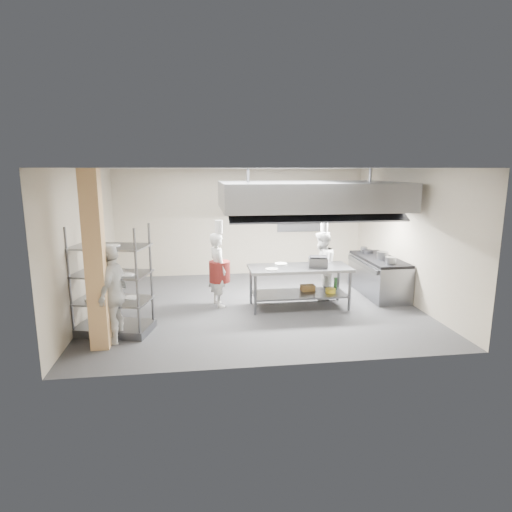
{
  "coord_description": "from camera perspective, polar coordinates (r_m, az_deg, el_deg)",
  "views": [
    {
      "loc": [
        -1.21,
        -9.03,
        2.98
      ],
      "look_at": [
        0.05,
        0.2,
        1.08
      ],
      "focal_mm": 30.0,
      "sensor_mm": 36.0,
      "label": 1
    }
  ],
  "objects": [
    {
      "name": "wicker_basket",
      "position": [
        9.63,
        6.9,
        -4.22
      ],
      "size": [
        0.31,
        0.23,
        0.13
      ],
      "primitive_type": "cube",
      "rotation": [
        0.0,
        0.0,
        0.09
      ],
      "color": "brown",
      "rests_on": "island_undershelf"
    },
    {
      "name": "plate_stack",
      "position": [
        8.32,
        -18.53,
        -5.45
      ],
      "size": [
        0.28,
        0.28,
        0.05
      ],
      "primitive_type": "cylinder",
      "color": "silver",
      "rests_on": "pass_rack"
    },
    {
      "name": "wall_back",
      "position": [
        12.19,
        -2.02,
        4.52
      ],
      "size": [
        7.0,
        0.0,
        7.0
      ],
      "primitive_type": "plane",
      "rotation": [
        1.57,
        0.0,
        0.0
      ],
      "color": "tan",
      "rests_on": "ground"
    },
    {
      "name": "column",
      "position": [
        7.48,
        -20.64,
        -0.67
      ],
      "size": [
        0.3,
        0.3,
        3.0
      ],
      "primitive_type": "cube",
      "color": "tan",
      "rests_on": "floor"
    },
    {
      "name": "griddle",
      "position": [
        9.35,
        8.28,
        -0.79
      ],
      "size": [
        0.46,
        0.39,
        0.2
      ],
      "primitive_type": "cube",
      "rotation": [
        0.0,
        0.0,
        -0.2
      ],
      "color": "gray",
      "rests_on": "island_worktop"
    },
    {
      "name": "ceiling",
      "position": [
        9.12,
        -0.14,
        11.62
      ],
      "size": [
        7.0,
        7.0,
        0.0
      ],
      "primitive_type": "plane",
      "rotation": [
        3.14,
        0.0,
        0.0
      ],
      "color": "silver",
      "rests_on": "wall_back"
    },
    {
      "name": "exhaust_hood",
      "position": [
        9.78,
        7.19,
        8.01
      ],
      "size": [
        4.0,
        2.5,
        0.6
      ],
      "primitive_type": "cube",
      "color": "gray",
      "rests_on": "ceiling"
    },
    {
      "name": "stockpot",
      "position": [
        10.45,
        16.52,
        0.05
      ],
      "size": [
        0.26,
        0.26,
        0.18
      ],
      "primitive_type": "cylinder",
      "color": "slate",
      "rests_on": "range_top"
    },
    {
      "name": "hood_strip_b",
      "position": [
        10.07,
        12.13,
        6.12
      ],
      "size": [
        1.6,
        0.12,
        0.04
      ],
      "primitive_type": "cube",
      "color": "white",
      "rests_on": "exhaust_hood"
    },
    {
      "name": "cooking_range",
      "position": [
        10.77,
        15.99,
        -2.71
      ],
      "size": [
        0.8,
        2.0,
        0.84
      ],
      "primitive_type": "cube",
      "color": "slate",
      "rests_on": "floor"
    },
    {
      "name": "wall_left",
      "position": [
        9.44,
        -21.71,
        1.65
      ],
      "size": [
        0.0,
        6.0,
        6.0
      ],
      "primitive_type": "plane",
      "rotation": [
        1.57,
        0.0,
        1.57
      ],
      "color": "tan",
      "rests_on": "ground"
    },
    {
      "name": "island",
      "position": [
        9.41,
        5.76,
        -4.13
      ],
      "size": [
        2.19,
        0.91,
        0.91
      ],
      "primitive_type": null,
      "rotation": [
        0.0,
        0.0,
        -0.0
      ],
      "color": "gray",
      "rests_on": "floor"
    },
    {
      "name": "wall_right",
      "position": [
        10.3,
        19.57,
        2.57
      ],
      "size": [
        0.0,
        6.0,
        6.0
      ],
      "primitive_type": "plane",
      "rotation": [
        1.57,
        0.0,
        -1.57
      ],
      "color": "tan",
      "rests_on": "ground"
    },
    {
      "name": "range_top",
      "position": [
        10.67,
        16.12,
        -0.37
      ],
      "size": [
        0.78,
        1.96,
        0.06
      ],
      "primitive_type": "cube",
      "color": "black",
      "rests_on": "cooking_range"
    },
    {
      "name": "hood_strip_a",
      "position": [
        9.61,
        1.92,
        6.12
      ],
      "size": [
        1.6,
        0.12,
        0.04
      ],
      "primitive_type": "cube",
      "color": "white",
      "rests_on": "exhaust_hood"
    },
    {
      "name": "island_worktop",
      "position": [
        9.3,
        5.81,
        -1.61
      ],
      "size": [
        2.19,
        0.91,
        0.06
      ],
      "primitive_type": "cube",
      "rotation": [
        0.0,
        0.0,
        -0.0
      ],
      "color": "gray",
      "rests_on": "island"
    },
    {
      "name": "floor",
      "position": [
        9.59,
        -0.13,
        -6.6
      ],
      "size": [
        7.0,
        7.0,
        0.0
      ],
      "primitive_type": "plane",
      "color": "#3A3A3D",
      "rests_on": "ground"
    },
    {
      "name": "island_undershelf",
      "position": [
        9.45,
        5.74,
        -5.03
      ],
      "size": [
        2.02,
        0.82,
        0.04
      ],
      "primitive_type": "cube",
      "rotation": [
        0.0,
        0.0,
        -0.0
      ],
      "color": "slate",
      "rests_on": "island"
    },
    {
      "name": "pass_rack",
      "position": [
        8.22,
        -18.69,
        -3.02
      ],
      "size": [
        1.49,
        1.09,
        2.01
      ],
      "primitive_type": null,
      "rotation": [
        0.0,
        0.0,
        -0.25
      ],
      "color": "slate",
      "rests_on": "floor"
    },
    {
      "name": "wall_shelf",
      "position": [
        12.34,
        6.43,
        4.54
      ],
      "size": [
        1.5,
        0.28,
        0.04
      ],
      "primitive_type": "cube",
      "color": "gray",
      "rests_on": "wall_back"
    },
    {
      "name": "chef_plating",
      "position": [
        7.81,
        -18.53,
        -4.8
      ],
      "size": [
        0.62,
        1.08,
        1.74
      ],
      "primitive_type": "imported",
      "rotation": [
        0.0,
        0.0,
        -1.77
      ],
      "color": "silver",
      "rests_on": "floor"
    },
    {
      "name": "chef_head",
      "position": [
        9.4,
        -5.11,
        -1.83
      ],
      "size": [
        0.56,
        0.69,
        1.64
      ],
      "primitive_type": "imported",
      "rotation": [
        0.0,
        0.0,
        1.89
      ],
      "color": "silver",
      "rests_on": "floor"
    },
    {
      "name": "chef_line",
      "position": [
        10.01,
        8.75,
        -1.23
      ],
      "size": [
        0.86,
        0.95,
        1.6
      ],
      "primitive_type": "imported",
      "rotation": [
        0.0,
        0.0,
        -1.98
      ],
      "color": "silver",
      "rests_on": "floor"
    }
  ]
}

